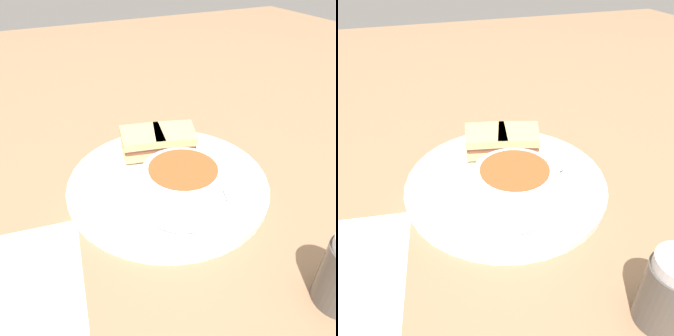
% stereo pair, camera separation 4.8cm
% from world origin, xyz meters
% --- Properties ---
extents(ground_plane, '(2.40, 2.40, 0.00)m').
position_xyz_m(ground_plane, '(0.00, 0.00, 0.00)').
color(ground_plane, '#8E6B4C').
extents(plate, '(0.30, 0.30, 0.02)m').
position_xyz_m(plate, '(0.00, 0.00, 0.01)').
color(plate, white).
rests_on(plate, ground_plane).
extents(soup_bowl, '(0.10, 0.10, 0.06)m').
position_xyz_m(soup_bowl, '(-0.07, 0.01, 0.05)').
color(soup_bowl, white).
rests_on(soup_bowl, plate).
extents(spoon, '(0.11, 0.05, 0.01)m').
position_xyz_m(spoon, '(-0.01, -0.08, 0.02)').
color(spoon, silver).
rests_on(spoon, plate).
extents(sandwich_half_near, '(0.09, 0.09, 0.03)m').
position_xyz_m(sandwich_half_near, '(0.07, -0.05, 0.03)').
color(sandwich_half_near, tan).
rests_on(sandwich_half_near, plate).
extents(sandwich_half_far, '(0.08, 0.08, 0.03)m').
position_xyz_m(sandwich_half_far, '(0.08, 0.01, 0.03)').
color(sandwich_half_far, tan).
rests_on(sandwich_half_far, plate).
extents(salt_shaker, '(0.05, 0.05, 0.09)m').
position_xyz_m(salt_shaker, '(-0.25, -0.08, 0.04)').
color(salt_shaker, '#4C4742').
rests_on(salt_shaker, ground_plane).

